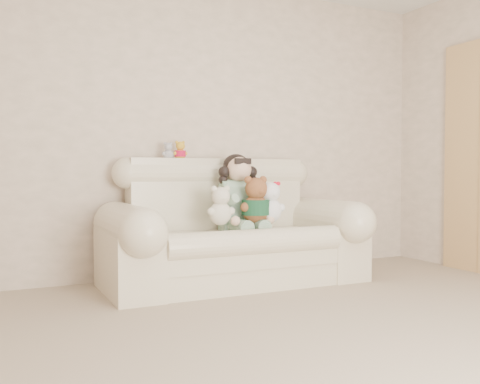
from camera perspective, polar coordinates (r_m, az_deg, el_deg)
The scene contains 9 objects.
floor at distance 2.77m, azimuth 17.65°, elevation -17.02°, with size 5.00×5.00×0.00m, color tan.
wall_back at distance 4.77m, azimuth -3.44°, elevation 6.85°, with size 4.50×4.50×0.00m, color beige.
sofa at distance 4.31m, azimuth -0.58°, elevation -3.08°, with size 2.10×0.95×1.03m, color beige, non-canonical shape.
seated_child at distance 4.40m, azimuth -0.15°, elevation 0.05°, with size 0.39×0.48×0.65m, color #2A6E3C, non-canonical shape.
brown_teddy at distance 4.23m, azimuth 1.69°, elevation -0.36°, with size 0.29×0.22×0.44m, color brown, non-canonical shape.
white_cat at distance 4.29m, azimuth 3.22°, elevation -0.64°, with size 0.26×0.20×0.40m, color white, non-canonical shape.
cream_teddy at distance 4.10m, azimuth -2.13°, elevation -1.05°, with size 0.23×0.18×0.36m, color beige, non-canonical shape.
yellow_mini_bear at distance 4.48m, azimuth -6.47°, elevation 4.65°, with size 0.12×0.09×0.19m, color gold, non-canonical shape.
grey_mini_plush at distance 4.47m, azimuth -7.74°, elevation 4.56°, with size 0.11×0.09×0.18m, color #B6B6BD, non-canonical shape.
Camera 1 is at (-1.80, -1.89, 0.90)m, focal length 39.63 mm.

